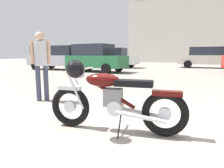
{
  "coord_description": "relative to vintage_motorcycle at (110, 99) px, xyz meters",
  "views": [
    {
      "loc": [
        0.54,
        -2.92,
        1.13
      ],
      "look_at": [
        -0.58,
        0.39,
        0.61
      ],
      "focal_mm": 31.54,
      "sensor_mm": 36.0,
      "label": 1
    }
  ],
  "objects": [
    {
      "name": "ground_plane",
      "position": [
        0.38,
        0.27,
        -0.49
      ],
      "size": [
        80.0,
        80.0,
        0.0
      ],
      "primitive_type": "plane",
      "color": "gray"
    },
    {
      "name": "vintage_motorcycle",
      "position": [
        0.0,
        0.0,
        0.0
      ],
      "size": [
        2.08,
        0.73,
        1.07
      ],
      "rotation": [
        0.0,
        0.0,
        3.19
      ],
      "color": "black",
      "rests_on": "ground_plane"
    },
    {
      "name": "bystander",
      "position": [
        -2.23,
        1.32,
        0.53
      ],
      "size": [
        0.38,
        0.31,
        1.66
      ],
      "rotation": [
        0.0,
        0.0,
        2.23
      ],
      "color": "#383D51",
      "rests_on": "ground_plane"
    },
    {
      "name": "dark_sedan_left",
      "position": [
        -4.45,
        13.68,
        0.34
      ],
      "size": [
        4.31,
        2.14,
        1.67
      ],
      "rotation": [
        0.0,
        0.0,
        -0.07
      ],
      "color": "black",
      "rests_on": "ground_plane"
    },
    {
      "name": "red_hatchback_near",
      "position": [
        -7.57,
        10.02,
        0.45
      ],
      "size": [
        4.81,
        2.22,
        1.74
      ],
      "rotation": [
        0.0,
        0.0,
        -0.07
      ],
      "color": "black",
      "rests_on": "ground_plane"
    },
    {
      "name": "white_estate_far",
      "position": [
        -4.23,
        9.22,
        0.43
      ],
      "size": [
        4.13,
        2.33,
        1.78
      ],
      "rotation": [
        0.0,
        0.0,
        -0.18
      ],
      "color": "black",
      "rests_on": "ground_plane"
    },
    {
      "name": "silver_sedan_mid",
      "position": [
        3.32,
        15.61,
        0.45
      ],
      "size": [
        4.82,
        2.24,
        1.74
      ],
      "rotation": [
        0.0,
        0.0,
        3.06
      ],
      "color": "black",
      "rests_on": "ground_plane"
    },
    {
      "name": "industrial_building",
      "position": [
        2.9,
        29.87,
        4.97
      ],
      "size": [
        18.49,
        10.54,
        21.72
      ],
      "rotation": [
        0.0,
        0.0,
        -0.08
      ],
      "color": "beige",
      "rests_on": "ground_plane"
    }
  ]
}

